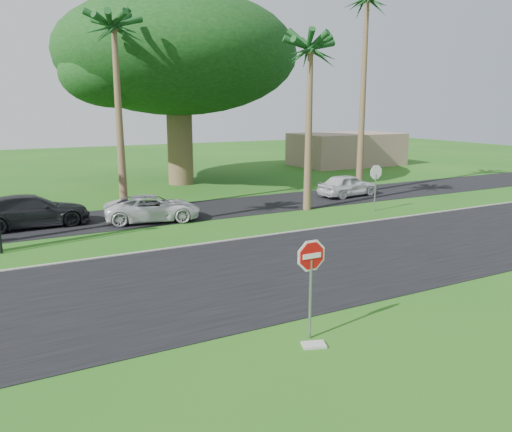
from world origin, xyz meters
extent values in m
plane|color=#1A5515|center=(0.00, 0.00, 0.00)|extent=(120.00, 120.00, 0.00)
cube|color=black|center=(0.00, 2.00, 0.01)|extent=(120.00, 8.00, 0.02)
cube|color=black|center=(0.00, 12.50, 0.01)|extent=(120.00, 5.00, 0.02)
cube|color=gray|center=(0.00, 6.05, 0.03)|extent=(120.00, 0.12, 0.06)
cylinder|color=gray|center=(0.50, -3.00, 1.00)|extent=(0.07, 0.07, 2.00)
cylinder|color=white|center=(0.50, -3.00, 2.10)|extent=(1.05, 0.02, 1.05)
cylinder|color=red|center=(0.50, -3.00, 2.10)|extent=(0.90, 0.02, 0.90)
cube|color=white|center=(0.50, -3.00, 2.10)|extent=(0.50, 0.02, 0.12)
cylinder|color=gray|center=(12.00, 8.00, 1.00)|extent=(0.07, 0.07, 2.00)
cylinder|color=white|center=(12.00, 8.00, 2.10)|extent=(1.05, 0.02, 1.05)
cylinder|color=red|center=(12.00, 8.00, 2.10)|extent=(0.90, 0.02, 0.90)
cube|color=white|center=(12.00, 8.00, 2.10)|extent=(0.50, 0.02, 0.12)
cone|color=brown|center=(0.00, 14.00, 4.75)|extent=(0.44, 0.44, 9.50)
cone|color=brown|center=(9.00, 10.00, 4.25)|extent=(0.44, 0.44, 8.50)
cone|color=brown|center=(15.00, 13.00, 6.00)|extent=(0.44, 0.44, 12.00)
cylinder|color=brown|center=(6.00, 22.00, 3.00)|extent=(1.80, 1.80, 6.00)
ellipsoid|color=black|center=(6.00, 22.00, 9.00)|extent=(16.50, 16.50, 8.25)
cube|color=gray|center=(24.00, 26.00, 1.50)|extent=(10.00, 6.00, 3.00)
imported|color=black|center=(-4.60, 12.58, 0.75)|extent=(5.20, 2.21, 1.50)
imported|color=silver|center=(0.75, 11.15, 0.64)|extent=(4.92, 2.98, 1.28)
imported|color=silver|center=(13.50, 12.24, 0.69)|extent=(4.20, 2.09, 1.37)
cube|color=#A2A199|center=(0.37, -3.40, 0.03)|extent=(0.63, 0.51, 0.06)
camera|label=1|loc=(-5.87, -12.35, 5.54)|focal=35.00mm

